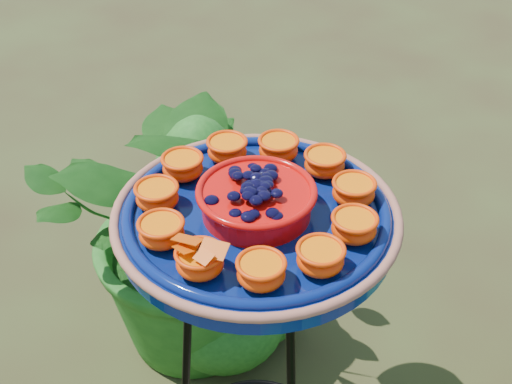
% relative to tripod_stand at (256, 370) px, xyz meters
% --- Properties ---
extents(tripod_stand, '(0.33, 0.34, 0.85)m').
position_rel_tripod_stand_xyz_m(tripod_stand, '(0.00, 0.00, 0.00)').
color(tripod_stand, black).
rests_on(tripod_stand, ground).
extents(feeder_dish, '(0.46, 0.46, 0.10)m').
position_rel_tripod_stand_xyz_m(feeder_dish, '(-0.00, -0.00, 0.38)').
color(feeder_dish, '#071859').
rests_on(feeder_dish, tripod_stand).
extents(shrub_back_left, '(0.96, 0.90, 0.85)m').
position_rel_tripod_stand_xyz_m(shrub_back_left, '(-0.40, 0.43, -0.09)').
color(shrub_back_left, '#195215').
rests_on(shrub_back_left, ground).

